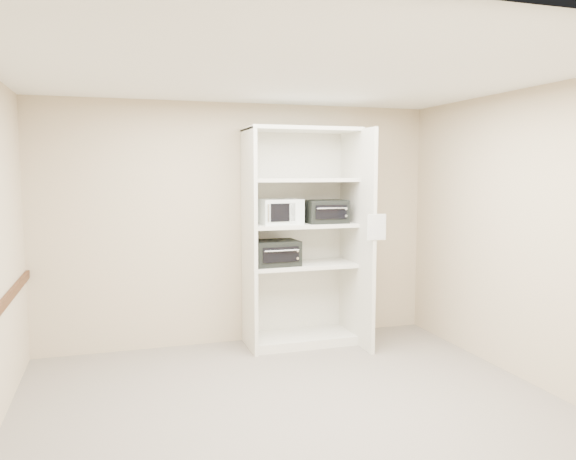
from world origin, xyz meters
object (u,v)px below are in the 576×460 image
object	(u,v)px
microwave	(280,211)
toaster_oven_upper	(326,212)
shelving_unit	(305,244)
toaster_oven_lower	(275,253)

from	to	relation	value
microwave	toaster_oven_upper	distance (m)	0.52
microwave	toaster_oven_upper	size ratio (longest dim) A/B	1.02
shelving_unit	toaster_oven_lower	distance (m)	0.37
shelving_unit	toaster_oven_upper	world-z (taller)	shelving_unit
microwave	toaster_oven_upper	world-z (taller)	microwave
shelving_unit	toaster_oven_lower	world-z (taller)	shelving_unit
shelving_unit	microwave	world-z (taller)	shelving_unit
toaster_oven_lower	toaster_oven_upper	bearing A→B (deg)	-3.43
shelving_unit	toaster_oven_lower	size ratio (longest dim) A/B	4.94
shelving_unit	toaster_oven_upper	bearing A→B (deg)	-14.29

